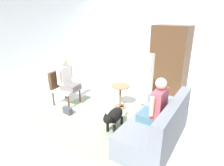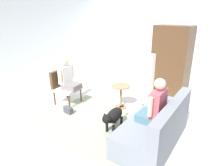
{
  "view_description": "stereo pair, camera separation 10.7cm",
  "coord_description": "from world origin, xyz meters",
  "px_view_note": "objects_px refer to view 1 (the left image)",
  "views": [
    {
      "loc": [
        2.52,
        -2.7,
        2.31
      ],
      "look_at": [
        0.08,
        0.37,
        0.87
      ],
      "focal_mm": 30.55,
      "sensor_mm": 36.0,
      "label": 1
    },
    {
      "loc": [
        2.6,
        -2.63,
        2.31
      ],
      "look_at": [
        0.08,
        0.37,
        0.87
      ],
      "focal_mm": 30.55,
      "sensor_mm": 36.0,
      "label": 2
    }
  ],
  "objects_px": {
    "round_end_table": "(120,94)",
    "column_lamp": "(148,81)",
    "armoire_cabinet": "(169,60)",
    "dog": "(114,116)",
    "person_on_armchair": "(66,77)",
    "couch": "(157,127)",
    "person_on_couch": "(156,105)",
    "armchair": "(62,85)",
    "handbag": "(68,111)"
  },
  "relations": [
    {
      "from": "column_lamp",
      "to": "handbag",
      "type": "distance_m",
      "value": 2.14
    },
    {
      "from": "handbag",
      "to": "armchair",
      "type": "bearing_deg",
      "value": 149.95
    },
    {
      "from": "person_on_couch",
      "to": "handbag",
      "type": "distance_m",
      "value": 2.25
    },
    {
      "from": "armchair",
      "to": "person_on_armchair",
      "type": "height_order",
      "value": "person_on_armchair"
    },
    {
      "from": "person_on_armchair",
      "to": "armoire_cabinet",
      "type": "distance_m",
      "value": 3.0
    },
    {
      "from": "person_on_couch",
      "to": "armoire_cabinet",
      "type": "height_order",
      "value": "armoire_cabinet"
    },
    {
      "from": "person_on_armchair",
      "to": "person_on_couch",
      "type": "bearing_deg",
      "value": -0.7
    },
    {
      "from": "person_on_couch",
      "to": "armoire_cabinet",
      "type": "distance_m",
      "value": 2.62
    },
    {
      "from": "column_lamp",
      "to": "handbag",
      "type": "bearing_deg",
      "value": -128.47
    },
    {
      "from": "column_lamp",
      "to": "armoire_cabinet",
      "type": "distance_m",
      "value": 1.24
    },
    {
      "from": "person_on_armchair",
      "to": "dog",
      "type": "xyz_separation_m",
      "value": [
        1.7,
        -0.18,
        -0.46
      ]
    },
    {
      "from": "round_end_table",
      "to": "column_lamp",
      "type": "bearing_deg",
      "value": 48.15
    },
    {
      "from": "couch",
      "to": "round_end_table",
      "type": "bearing_deg",
      "value": 152.53
    },
    {
      "from": "dog",
      "to": "handbag",
      "type": "height_order",
      "value": "dog"
    },
    {
      "from": "person_on_couch",
      "to": "handbag",
      "type": "xyz_separation_m",
      "value": [
        -2.12,
        -0.34,
        -0.69
      ]
    },
    {
      "from": "person_on_armchair",
      "to": "column_lamp",
      "type": "distance_m",
      "value": 2.11
    },
    {
      "from": "couch",
      "to": "person_on_couch",
      "type": "distance_m",
      "value": 0.46
    },
    {
      "from": "person_on_armchair",
      "to": "round_end_table",
      "type": "relative_size",
      "value": 1.37
    },
    {
      "from": "couch",
      "to": "handbag",
      "type": "distance_m",
      "value": 2.2
    },
    {
      "from": "armchair",
      "to": "person_on_armchair",
      "type": "distance_m",
      "value": 0.3
    },
    {
      "from": "person_on_armchair",
      "to": "round_end_table",
      "type": "height_order",
      "value": "person_on_armchair"
    },
    {
      "from": "round_end_table",
      "to": "armoire_cabinet",
      "type": "height_order",
      "value": "armoire_cabinet"
    },
    {
      "from": "person_on_couch",
      "to": "handbag",
      "type": "relative_size",
      "value": 3.38
    },
    {
      "from": "person_on_couch",
      "to": "person_on_armchair",
      "type": "distance_m",
      "value": 2.54
    },
    {
      "from": "armoire_cabinet",
      "to": "handbag",
      "type": "distance_m",
      "value": 3.23
    },
    {
      "from": "dog",
      "to": "column_lamp",
      "type": "bearing_deg",
      "value": 90.14
    },
    {
      "from": "person_on_couch",
      "to": "dog",
      "type": "distance_m",
      "value": 0.97
    },
    {
      "from": "armchair",
      "to": "handbag",
      "type": "xyz_separation_m",
      "value": [
        0.58,
        -0.33,
        -0.44
      ]
    },
    {
      "from": "round_end_table",
      "to": "armoire_cabinet",
      "type": "distance_m",
      "value": 1.91
    },
    {
      "from": "round_end_table",
      "to": "handbag",
      "type": "distance_m",
      "value": 1.37
    },
    {
      "from": "armoire_cabinet",
      "to": "dog",
      "type": "bearing_deg",
      "value": -90.35
    },
    {
      "from": "dog",
      "to": "column_lamp",
      "type": "relative_size",
      "value": 0.61
    },
    {
      "from": "couch",
      "to": "armchair",
      "type": "distance_m",
      "value": 2.75
    },
    {
      "from": "couch",
      "to": "armchair",
      "type": "relative_size",
      "value": 2.03
    },
    {
      "from": "armchair",
      "to": "column_lamp",
      "type": "height_order",
      "value": "column_lamp"
    },
    {
      "from": "couch",
      "to": "dog",
      "type": "height_order",
      "value": "couch"
    },
    {
      "from": "person_on_armchair",
      "to": "handbag",
      "type": "distance_m",
      "value": 0.89
    },
    {
      "from": "armoire_cabinet",
      "to": "armchair",
      "type": "bearing_deg",
      "value": -127.12
    },
    {
      "from": "armchair",
      "to": "round_end_table",
      "type": "xyz_separation_m",
      "value": [
        1.37,
        0.74,
        -0.13
      ]
    },
    {
      "from": "armchair",
      "to": "handbag",
      "type": "bearing_deg",
      "value": -30.05
    },
    {
      "from": "armchair",
      "to": "person_on_couch",
      "type": "distance_m",
      "value": 2.71
    },
    {
      "from": "round_end_table",
      "to": "column_lamp",
      "type": "height_order",
      "value": "column_lamp"
    },
    {
      "from": "couch",
      "to": "armoire_cabinet",
      "type": "height_order",
      "value": "armoire_cabinet"
    },
    {
      "from": "person_on_armchair",
      "to": "armchair",
      "type": "bearing_deg",
      "value": -167.71
    },
    {
      "from": "couch",
      "to": "column_lamp",
      "type": "relative_size",
      "value": 1.32
    },
    {
      "from": "column_lamp",
      "to": "armoire_cabinet",
      "type": "bearing_deg",
      "value": 89.07
    },
    {
      "from": "round_end_table",
      "to": "column_lamp",
      "type": "xyz_separation_m",
      "value": [
        0.48,
        0.54,
        0.3
      ]
    },
    {
      "from": "armchair",
      "to": "round_end_table",
      "type": "distance_m",
      "value": 1.57
    },
    {
      "from": "round_end_table",
      "to": "dog",
      "type": "height_order",
      "value": "round_end_table"
    },
    {
      "from": "person_on_couch",
      "to": "person_on_armchair",
      "type": "xyz_separation_m",
      "value": [
        -2.54,
        0.03,
        0.01
      ]
    }
  ]
}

